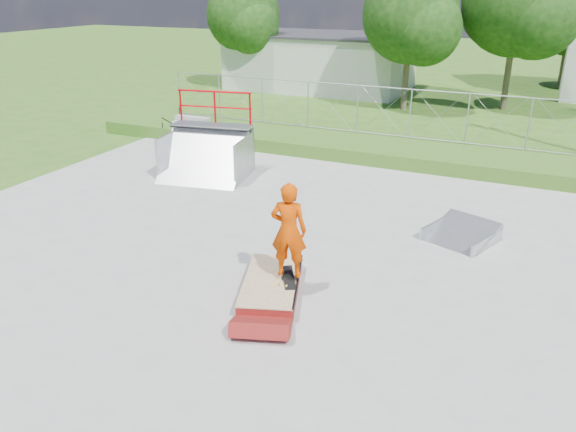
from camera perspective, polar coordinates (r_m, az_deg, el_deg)
name	(u,v)px	position (r m, az deg, el deg)	size (l,w,h in m)	color
ground	(290,275)	(12.04, 0.21, -5.99)	(120.00, 120.00, 0.00)	#2E631C
concrete_pad	(290,274)	(12.03, 0.21, -5.90)	(20.00, 16.00, 0.04)	#979795
grass_berm	(401,152)	(20.38, 11.39, 6.42)	(24.00, 3.00, 0.50)	#2E631C
grind_box	(271,286)	(11.27, -1.69, -7.16)	(1.72, 2.43, 0.33)	maroon
quarter_pipe	(204,139)	(17.81, -8.55, 7.79)	(2.59, 2.19, 2.59)	#9B9EA3
flat_bank_ramp	(461,233)	(14.08, 17.14, -1.67)	(1.39, 1.48, 0.43)	#9B9EA3
skateboard	(289,278)	(11.14, 0.07, -6.32)	(0.22, 0.80, 0.02)	black
skater	(289,234)	(10.71, 0.07, -1.84)	(0.70, 0.46, 1.91)	#D94000
concrete_stairs	(186,129)	(23.03, -10.28, 8.73)	(1.50, 1.60, 0.80)	#979795
chain_link_fence	(410,114)	(21.06, 12.30, 10.09)	(20.00, 0.06, 1.80)	#9DA0A5
utility_building_flat	(321,62)	(34.23, 3.36, 15.34)	(10.00, 6.00, 3.00)	silver
tree_left_near	(415,19)	(28.18, 12.74, 18.93)	(4.76, 4.48, 6.65)	brown
tree_center	(524,5)	(29.50, 22.85, 19.13)	(5.44, 5.12, 7.60)	brown
tree_left_far	(246,19)	(33.66, -4.32, 19.36)	(4.42, 4.16, 6.18)	brown
tree_back_mid	(575,24)	(37.56, 27.13, 16.96)	(4.08, 3.84, 5.70)	brown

